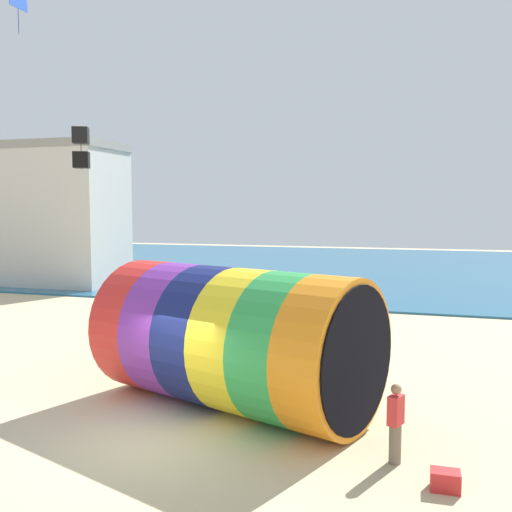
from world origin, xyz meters
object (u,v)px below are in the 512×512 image
(giant_inflatable_tube, at_px, (234,338))
(cooler_box, at_px, (445,481))
(kite_black_box, at_px, (81,148))
(kite_handler, at_px, (395,423))

(giant_inflatable_tube, distance_m, cooler_box, 5.98)
(giant_inflatable_tube, bearing_deg, cooler_box, -30.37)
(kite_black_box, xyz_separation_m, cooler_box, (13.38, -9.19, -7.14))
(kite_handler, xyz_separation_m, cooler_box, (0.92, -0.86, -0.63))
(cooler_box, bearing_deg, kite_handler, 136.93)
(giant_inflatable_tube, distance_m, kite_handler, 4.64)
(kite_black_box, bearing_deg, giant_inflatable_tube, -36.74)
(kite_black_box, relative_size, cooler_box, 3.22)
(kite_handler, bearing_deg, giant_inflatable_tube, 153.13)
(kite_handler, bearing_deg, kite_black_box, 146.24)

